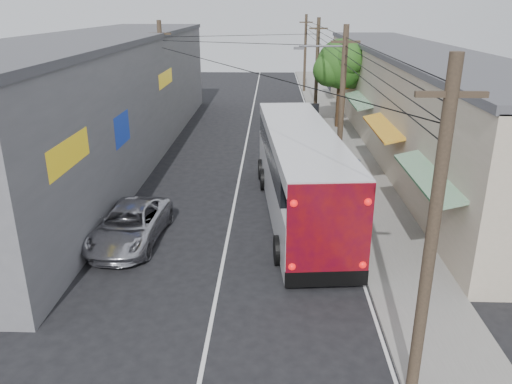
# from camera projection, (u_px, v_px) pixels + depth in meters

# --- Properties ---
(ground) EXTENTS (120.00, 120.00, 0.00)m
(ground) POSITION_uv_depth(u_px,v_px,m) (208.00, 336.00, 14.18)
(ground) COLOR black
(ground) RESTS_ON ground
(sidewalk) EXTENTS (3.00, 80.00, 0.12)m
(sidewalk) POSITION_uv_depth(u_px,v_px,m) (344.00, 148.00, 32.69)
(sidewalk) COLOR slate
(sidewalk) RESTS_ON ground
(building_right) EXTENTS (7.09, 40.00, 6.25)m
(building_right) POSITION_uv_depth(u_px,v_px,m) (410.00, 96.00, 33.34)
(building_right) COLOR beige
(building_right) RESTS_ON ground
(building_left) EXTENTS (7.20, 36.00, 7.25)m
(building_left) POSITION_uv_depth(u_px,v_px,m) (102.00, 97.00, 30.00)
(building_left) COLOR slate
(building_left) RESTS_ON ground
(utility_poles) EXTENTS (11.80, 45.28, 8.00)m
(utility_poles) POSITION_uv_depth(u_px,v_px,m) (294.00, 84.00, 31.67)
(utility_poles) COLOR #473828
(utility_poles) RESTS_ON ground
(street_tree) EXTENTS (4.40, 4.00, 6.60)m
(street_tree) POSITION_uv_depth(u_px,v_px,m) (342.00, 66.00, 36.69)
(street_tree) COLOR #3F2B19
(street_tree) RESTS_ON ground
(coach_bus) EXTENTS (3.96, 13.44, 3.82)m
(coach_bus) POSITION_uv_depth(u_px,v_px,m) (300.00, 171.00, 21.93)
(coach_bus) COLOR silver
(coach_bus) RESTS_ON ground
(jeepney) EXTENTS (2.65, 5.28, 1.43)m
(jeepney) POSITION_uv_depth(u_px,v_px,m) (130.00, 225.00, 19.58)
(jeepney) COLOR #B9B8BF
(jeepney) RESTS_ON ground
(parked_suv) EXTENTS (2.57, 5.48, 1.55)m
(parked_suv) POSITION_uv_depth(u_px,v_px,m) (307.00, 153.00, 28.95)
(parked_suv) COLOR #9E9FA6
(parked_suv) RESTS_ON ground
(parked_car_mid) EXTENTS (2.28, 4.65, 1.53)m
(parked_car_mid) POSITION_uv_depth(u_px,v_px,m) (303.00, 137.00, 32.52)
(parked_car_mid) COLOR #2A292F
(parked_car_mid) RESTS_ON ground
(parked_car_far) EXTENTS (2.13, 4.85, 1.55)m
(parked_car_far) POSITION_uv_depth(u_px,v_px,m) (308.00, 114.00, 39.25)
(parked_car_far) COLOR black
(parked_car_far) RESTS_ON ground
(pedestrian_near) EXTENTS (0.64, 0.54, 1.50)m
(pedestrian_near) POSITION_uv_depth(u_px,v_px,m) (357.00, 178.00, 24.50)
(pedestrian_near) COLOR #C46786
(pedestrian_near) RESTS_ON sidewalk
(pedestrian_far) EXTENTS (0.76, 0.60, 1.54)m
(pedestrian_far) POSITION_uv_depth(u_px,v_px,m) (356.00, 174.00, 25.03)
(pedestrian_far) COLOR #8093BA
(pedestrian_far) RESTS_ON sidewalk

